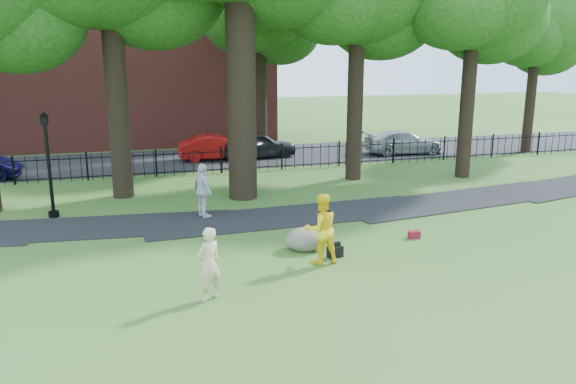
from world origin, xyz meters
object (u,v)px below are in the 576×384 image
object	(u,v)px
man	(321,229)
boulder	(306,237)
red_sedan	(217,147)
lamppost	(49,166)
woman	(209,264)

from	to	relation	value
man	boulder	size ratio (longest dim) A/B	1.57
man	red_sedan	bearing A→B (deg)	-93.14
boulder	lamppost	bearing A→B (deg)	142.33
lamppost	boulder	bearing A→B (deg)	-33.09
woman	lamppost	size ratio (longest dim) A/B	0.47
woman	man	size ratio (longest dim) A/B	0.90
man	lamppost	bearing A→B (deg)	-46.35
boulder	red_sedan	world-z (taller)	red_sedan
boulder	man	bearing A→B (deg)	-88.51
red_sedan	lamppost	bearing A→B (deg)	143.74
man	lamppost	xyz separation A→B (m)	(-7.35, 6.80, 0.82)
lamppost	red_sedan	size ratio (longest dim) A/B	0.89
woman	lamppost	xyz separation A→B (m)	(-4.14, 8.27, 0.92)
man	red_sedan	xyz separation A→B (m)	(-0.12, 16.12, -0.29)
man	woman	bearing A→B (deg)	21.06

